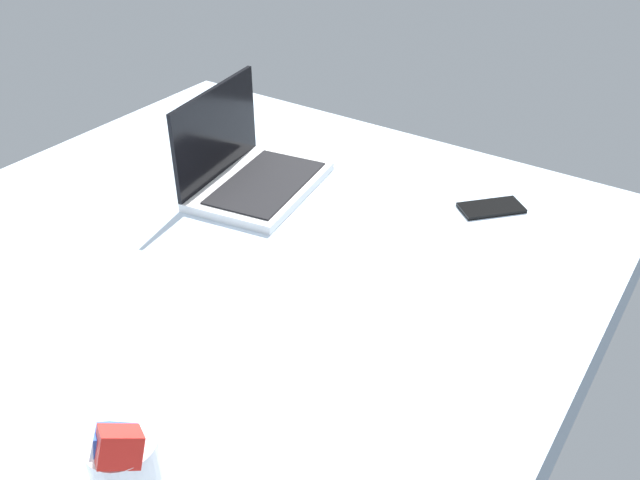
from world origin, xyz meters
TOP-DOWN VIEW (x-y plane):
  - bed_mattress at (0.00, 0.00)cm, footprint 180.00×140.00cm
  - laptop at (42.09, 13.12)cm, footprint 36.20×27.90cm
  - snack_cup at (-31.88, -27.39)cm, footprint 9.57×9.75cm
  - cell_phone at (64.06, -38.21)cm, footprint 14.90×14.49cm

SIDE VIEW (x-z plane):
  - bed_mattress at x=0.00cm, z-range 0.00..18.00cm
  - cell_phone at x=64.06cm, z-range 18.00..18.80cm
  - laptop at x=42.09cm, z-range 10.91..33.91cm
  - snack_cup at x=-31.88cm, z-range 16.67..32.05cm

